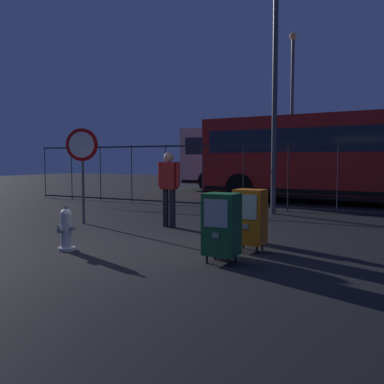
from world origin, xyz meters
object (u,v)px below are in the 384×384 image
(bus_near, at_px, (355,154))
(street_light_near_right, at_px, (292,101))
(bus_far, at_px, (294,155))
(newspaper_box_secondary, at_px, (221,224))
(street_light_near_left, at_px, (275,45))
(stop_sign, at_px, (82,156))
(fire_hydrant, at_px, (66,229))
(pedestrian, at_px, (169,185))
(newspaper_box_primary, at_px, (250,217))

(bus_near, distance_m, street_light_near_right, 4.66)
(bus_near, height_order, bus_far, same)
(newspaper_box_secondary, height_order, bus_far, bus_far)
(street_light_near_left, bearing_deg, stop_sign, -131.13)
(street_light_near_right, bearing_deg, newspaper_box_secondary, -79.60)
(bus_near, bearing_deg, fire_hydrant, -103.13)
(bus_near, bearing_deg, pedestrian, -108.24)
(newspaper_box_secondary, xyz_separation_m, street_light_near_left, (-1.04, 5.94, 4.03))
(newspaper_box_secondary, bearing_deg, stop_sign, 155.27)
(stop_sign, relative_size, pedestrian, 1.34)
(fire_hydrant, xyz_separation_m, street_light_near_right, (0.33, 12.96, 3.60))
(newspaper_box_secondary, distance_m, pedestrian, 3.54)
(newspaper_box_secondary, height_order, stop_sign, stop_sign)
(bus_near, relative_size, street_light_near_left, 1.32)
(bus_near, bearing_deg, stop_sign, -118.71)
(newspaper_box_primary, xyz_separation_m, newspaper_box_secondary, (-0.09, -0.97, 0.00))
(stop_sign, distance_m, pedestrian, 2.20)
(bus_near, bearing_deg, street_light_near_right, 140.47)
(stop_sign, bearing_deg, street_light_near_right, 78.53)
(newspaper_box_primary, relative_size, bus_near, 0.10)
(pedestrian, relative_size, bus_far, 0.16)
(street_light_near_left, bearing_deg, fire_hydrant, -104.12)
(fire_hydrant, bearing_deg, bus_far, 89.59)
(street_light_near_right, bearing_deg, street_light_near_left, -79.18)
(pedestrian, relative_size, street_light_near_right, 0.25)
(fire_hydrant, distance_m, pedestrian, 3.03)
(street_light_near_left, bearing_deg, newspaper_box_primary, -77.23)
(pedestrian, distance_m, bus_far, 11.32)
(newspaper_box_secondary, height_order, pedestrian, pedestrian)
(fire_hydrant, bearing_deg, pedestrian, 85.64)
(newspaper_box_primary, bearing_deg, street_light_near_left, 102.77)
(fire_hydrant, bearing_deg, street_light_near_right, 88.55)
(newspaper_box_primary, relative_size, newspaper_box_secondary, 1.00)
(newspaper_box_secondary, distance_m, street_light_near_left, 7.26)
(fire_hydrant, xyz_separation_m, stop_sign, (-1.81, 2.44, 1.25))
(newspaper_box_primary, distance_m, street_light_near_left, 6.50)
(stop_sign, distance_m, bus_far, 11.97)
(fire_hydrant, height_order, street_light_near_left, street_light_near_left)
(street_light_near_left, xyz_separation_m, street_light_near_right, (-1.27, 6.63, -0.65))
(newspaper_box_secondary, xyz_separation_m, pedestrian, (-2.41, 2.56, 0.38))
(newspaper_box_primary, bearing_deg, bus_near, 86.52)
(newspaper_box_primary, height_order, stop_sign, stop_sign)
(stop_sign, relative_size, street_light_near_left, 0.28)
(newspaper_box_primary, height_order, newspaper_box_secondary, same)
(newspaper_box_secondary, bearing_deg, street_light_near_left, 99.93)
(street_light_near_right, bearing_deg, bus_near, -44.22)
(street_light_near_right, bearing_deg, newspaper_box_primary, -78.34)
(newspaper_box_secondary, xyz_separation_m, street_light_near_right, (-2.31, 12.57, 3.38))
(newspaper_box_primary, relative_size, street_light_near_right, 0.15)
(pedestrian, bearing_deg, newspaper_box_secondary, -46.79)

